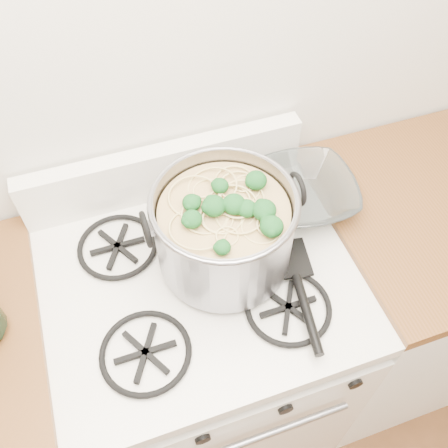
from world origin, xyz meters
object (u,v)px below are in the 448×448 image
Objects in this scene: gas_range at (205,355)px; glass_bowl at (303,197)px; spatula at (291,257)px; stock_pot at (224,230)px.

glass_bowl reaches higher than gas_range.
spatula reaches higher than gas_range.
spatula is 2.84× the size of glass_bowl.
glass_bowl is at bearing 21.19° from stock_pot.
stock_pot reaches higher than gas_range.
stock_pot reaches higher than spatula.
gas_range is 2.56× the size of stock_pot.
stock_pot is 1.17× the size of spatula.
gas_range is 8.45× the size of glass_bowl.
stock_pot is 3.31× the size of glass_bowl.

